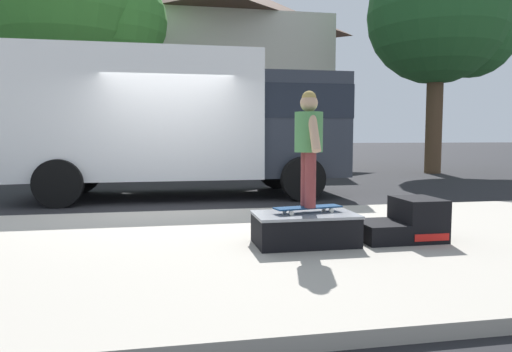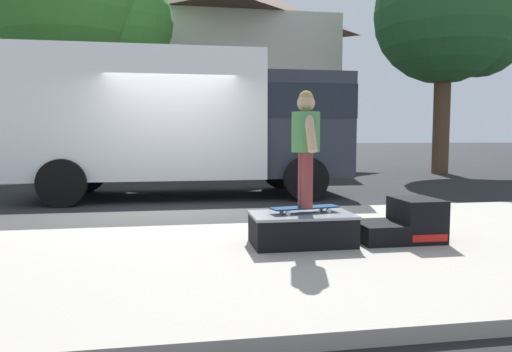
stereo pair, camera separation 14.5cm
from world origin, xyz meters
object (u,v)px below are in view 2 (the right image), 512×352
(street_tree_main, at_px, (84,4))
(skate_box, at_px, (302,228))
(kicker_ramp, at_px, (404,223))
(skater_kid, at_px, (306,139))
(box_truck, at_px, (188,118))
(street_tree_neighbour, at_px, (452,18))
(skateboard, at_px, (305,208))

(street_tree_main, bearing_deg, skate_box, -68.94)
(kicker_ramp, distance_m, street_tree_main, 12.96)
(skater_kid, relative_size, box_truck, 0.19)
(kicker_ramp, xyz_separation_m, street_tree_main, (-5.34, 10.68, 5.05))
(skate_box, relative_size, street_tree_neighbour, 0.14)
(skater_kid, xyz_separation_m, street_tree_main, (-4.16, 10.65, 4.08))
(skate_box, distance_m, kicker_ramp, 1.22)
(skateboard, xyz_separation_m, street_tree_neighbour, (7.98, 10.15, 4.81))
(skateboard, distance_m, street_tree_main, 12.42)
(street_tree_main, height_order, street_tree_neighbour, street_tree_main)
(skateboard, height_order, skater_kid, skater_kid)
(skateboard, xyz_separation_m, box_truck, (-1.15, 5.35, 1.17))
(box_truck, xyz_separation_m, street_tree_neighbour, (9.12, 4.80, 3.64))
(kicker_ramp, height_order, skateboard, kicker_ramp)
(skater_kid, bearing_deg, street_tree_neighbour, 51.83)
(skater_kid, height_order, box_truck, box_truck)
(skate_box, xyz_separation_m, street_tree_main, (-4.11, 10.68, 5.07))
(skater_kid, height_order, street_tree_main, street_tree_main)
(skateboard, relative_size, street_tree_neighbour, 0.10)
(street_tree_neighbour, bearing_deg, kicker_ramp, -123.73)
(street_tree_neighbour, bearing_deg, street_tree_main, 177.65)
(skate_box, height_order, street_tree_main, street_tree_main)
(skate_box, xyz_separation_m, street_tree_neighbour, (8.02, 10.18, 5.03))
(skate_box, height_order, skater_kid, skater_kid)
(skate_box, height_order, box_truck, box_truck)
(kicker_ramp, xyz_separation_m, skater_kid, (-1.18, 0.03, 0.97))
(skate_box, relative_size, skateboard, 1.41)
(box_truck, relative_size, street_tree_neighbour, 0.88)
(skateboard, bearing_deg, skater_kid, -75.96)
(kicker_ramp, bearing_deg, street_tree_main, 116.56)
(skate_box, distance_m, box_truck, 5.66)
(skateboard, distance_m, street_tree_neighbour, 13.78)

